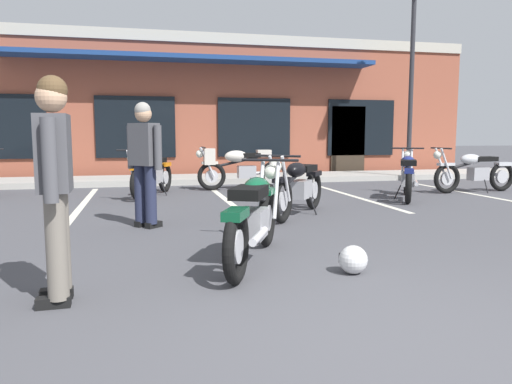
{
  "coord_description": "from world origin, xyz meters",
  "views": [
    {
      "loc": [
        -1.56,
        -2.36,
        1.26
      ],
      "look_at": [
        -0.2,
        3.43,
        0.55
      ],
      "focal_mm": 34.29,
      "sensor_mm": 36.0,
      "label": 1
    }
  ],
  "objects_px": {
    "motorcycle_orange_scrambler": "(299,186)",
    "helmet_on_pavement": "(353,260)",
    "motorcycle_blue_standard": "(238,166)",
    "motorcycle_cream_vintage": "(408,175)",
    "motorcycle_red_sportbike": "(152,174)",
    "person_in_shorts_foreground": "(55,176)",
    "person_in_black_shirt": "(144,157)",
    "motorcycle_foreground_classic": "(255,215)",
    "motorcycle_black_cruiser": "(474,171)",
    "parking_lot_lamp_post": "(415,54)"
  },
  "relations": [
    {
      "from": "motorcycle_cream_vintage",
      "to": "person_in_shorts_foreground",
      "type": "bearing_deg",
      "value": -139.94
    },
    {
      "from": "parking_lot_lamp_post",
      "to": "person_in_black_shirt",
      "type": "bearing_deg",
      "value": -144.08
    },
    {
      "from": "person_in_shorts_foreground",
      "to": "motorcycle_red_sportbike",
      "type": "bearing_deg",
      "value": 82.62
    },
    {
      "from": "motorcycle_red_sportbike",
      "to": "motorcycle_black_cruiser",
      "type": "xyz_separation_m",
      "value": [
        6.8,
        -0.88,
        0.0
      ]
    },
    {
      "from": "motorcycle_red_sportbike",
      "to": "parking_lot_lamp_post",
      "type": "bearing_deg",
      "value": 13.58
    },
    {
      "from": "motorcycle_red_sportbike",
      "to": "motorcycle_orange_scrambler",
      "type": "relative_size",
      "value": 1.12
    },
    {
      "from": "motorcycle_blue_standard",
      "to": "parking_lot_lamp_post",
      "type": "bearing_deg",
      "value": 10.33
    },
    {
      "from": "motorcycle_blue_standard",
      "to": "person_in_black_shirt",
      "type": "xyz_separation_m",
      "value": [
        -2.08,
        -4.13,
        0.42
      ]
    },
    {
      "from": "motorcycle_black_cruiser",
      "to": "parking_lot_lamp_post",
      "type": "distance_m",
      "value": 3.8
    },
    {
      "from": "motorcycle_red_sportbike",
      "to": "person_in_shorts_foreground",
      "type": "xyz_separation_m",
      "value": [
        -0.81,
        -6.27,
        0.49
      ]
    },
    {
      "from": "motorcycle_black_cruiser",
      "to": "parking_lot_lamp_post",
      "type": "height_order",
      "value": "parking_lot_lamp_post"
    },
    {
      "from": "motorcycle_black_cruiser",
      "to": "motorcycle_cream_vintage",
      "type": "bearing_deg",
      "value": -161.96
    },
    {
      "from": "motorcycle_foreground_classic",
      "to": "motorcycle_orange_scrambler",
      "type": "distance_m",
      "value": 2.82
    },
    {
      "from": "person_in_shorts_foreground",
      "to": "helmet_on_pavement",
      "type": "distance_m",
      "value": 2.6
    },
    {
      "from": "motorcycle_red_sportbike",
      "to": "person_in_black_shirt",
      "type": "xyz_separation_m",
      "value": [
        -0.16,
        -3.38,
        0.49
      ]
    },
    {
      "from": "motorcycle_orange_scrambler",
      "to": "helmet_on_pavement",
      "type": "xyz_separation_m",
      "value": [
        -0.51,
        -3.13,
        -0.33
      ]
    },
    {
      "from": "motorcycle_foreground_classic",
      "to": "person_in_black_shirt",
      "type": "relative_size",
      "value": 1.18
    },
    {
      "from": "motorcycle_cream_vintage",
      "to": "helmet_on_pavement",
      "type": "distance_m",
      "value": 5.56
    },
    {
      "from": "motorcycle_red_sportbike",
      "to": "motorcycle_cream_vintage",
      "type": "xyz_separation_m",
      "value": [
        4.84,
        -1.52,
        0.0
      ]
    },
    {
      "from": "motorcycle_orange_scrambler",
      "to": "person_in_shorts_foreground",
      "type": "bearing_deg",
      "value": -131.59
    },
    {
      "from": "motorcycle_foreground_classic",
      "to": "motorcycle_blue_standard",
      "type": "relative_size",
      "value": 0.94
    },
    {
      "from": "motorcycle_foreground_classic",
      "to": "person_in_black_shirt",
      "type": "distance_m",
      "value": 2.36
    },
    {
      "from": "helmet_on_pavement",
      "to": "person_in_shorts_foreground",
      "type": "bearing_deg",
      "value": -175.12
    },
    {
      "from": "person_in_shorts_foreground",
      "to": "motorcycle_foreground_classic",
      "type": "bearing_deg",
      "value": 26.13
    },
    {
      "from": "motorcycle_black_cruiser",
      "to": "motorcycle_cream_vintage",
      "type": "relative_size",
      "value": 1.11
    },
    {
      "from": "motorcycle_black_cruiser",
      "to": "motorcycle_blue_standard",
      "type": "height_order",
      "value": "same"
    },
    {
      "from": "motorcycle_orange_scrambler",
      "to": "helmet_on_pavement",
      "type": "distance_m",
      "value": 3.19
    },
    {
      "from": "motorcycle_blue_standard",
      "to": "motorcycle_cream_vintage",
      "type": "bearing_deg",
      "value": -37.98
    },
    {
      "from": "motorcycle_foreground_classic",
      "to": "motorcycle_red_sportbike",
      "type": "xyz_separation_m",
      "value": [
        -0.87,
        5.45,
        0.0
      ]
    },
    {
      "from": "motorcycle_orange_scrambler",
      "to": "motorcycle_foreground_classic",
      "type": "bearing_deg",
      "value": -116.97
    },
    {
      "from": "motorcycle_foreground_classic",
      "to": "motorcycle_orange_scrambler",
      "type": "xyz_separation_m",
      "value": [
        1.28,
        2.51,
        0.0
      ]
    },
    {
      "from": "person_in_shorts_foreground",
      "to": "motorcycle_blue_standard",
      "type": "bearing_deg",
      "value": 68.72
    },
    {
      "from": "motorcycle_foreground_classic",
      "to": "motorcycle_cream_vintage",
      "type": "bearing_deg",
      "value": 44.71
    },
    {
      "from": "motorcycle_orange_scrambler",
      "to": "person_in_shorts_foreground",
      "type": "xyz_separation_m",
      "value": [
        -2.96,
        -3.34,
        0.49
      ]
    },
    {
      "from": "motorcycle_blue_standard",
      "to": "person_in_shorts_foreground",
      "type": "distance_m",
      "value": 7.55
    },
    {
      "from": "person_in_shorts_foreground",
      "to": "motorcycle_orange_scrambler",
      "type": "bearing_deg",
      "value": 48.41
    },
    {
      "from": "person_in_black_shirt",
      "to": "parking_lot_lamp_post",
      "type": "xyz_separation_m",
      "value": [
        6.92,
        5.01,
        2.36
      ]
    },
    {
      "from": "helmet_on_pavement",
      "to": "motorcycle_foreground_classic",
      "type": "bearing_deg",
      "value": 141.41
    },
    {
      "from": "motorcycle_red_sportbike",
      "to": "person_in_black_shirt",
      "type": "distance_m",
      "value": 3.42
    },
    {
      "from": "person_in_shorts_foreground",
      "to": "motorcycle_cream_vintage",
      "type": "bearing_deg",
      "value": 40.06
    },
    {
      "from": "motorcycle_cream_vintage",
      "to": "motorcycle_red_sportbike",
      "type": "bearing_deg",
      "value": 162.53
    },
    {
      "from": "person_in_black_shirt",
      "to": "motorcycle_foreground_classic",
      "type": "bearing_deg",
      "value": -63.56
    },
    {
      "from": "motorcycle_blue_standard",
      "to": "person_in_black_shirt",
      "type": "relative_size",
      "value": 1.26
    },
    {
      "from": "person_in_black_shirt",
      "to": "person_in_shorts_foreground",
      "type": "xyz_separation_m",
      "value": [
        -0.66,
        -2.89,
        0.0
      ]
    },
    {
      "from": "motorcycle_foreground_classic",
      "to": "person_in_black_shirt",
      "type": "height_order",
      "value": "person_in_black_shirt"
    },
    {
      "from": "motorcycle_blue_standard",
      "to": "helmet_on_pavement",
      "type": "bearing_deg",
      "value": -92.34
    },
    {
      "from": "motorcycle_blue_standard",
      "to": "motorcycle_cream_vintage",
      "type": "relative_size",
      "value": 1.1
    },
    {
      "from": "motorcycle_foreground_classic",
      "to": "parking_lot_lamp_post",
      "type": "height_order",
      "value": "parking_lot_lamp_post"
    },
    {
      "from": "motorcycle_red_sportbike",
      "to": "motorcycle_blue_standard",
      "type": "height_order",
      "value": "same"
    },
    {
      "from": "motorcycle_foreground_classic",
      "to": "motorcycle_cream_vintage",
      "type": "height_order",
      "value": "same"
    }
  ]
}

